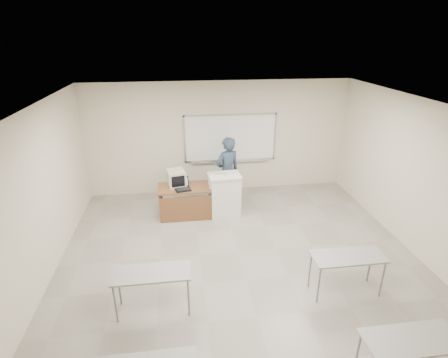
{
  "coord_description": "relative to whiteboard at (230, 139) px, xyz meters",
  "views": [
    {
      "loc": [
        -1.07,
        -4.98,
        4.14
      ],
      "look_at": [
        -0.11,
        2.2,
        1.07
      ],
      "focal_mm": 28.0,
      "sensor_mm": 36.0,
      "label": 1
    }
  ],
  "objects": [
    {
      "name": "podium",
      "position": [
        -0.36,
        -1.47,
        -0.96
      ],
      "size": [
        0.74,
        0.54,
        1.04
      ],
      "rotation": [
        0.0,
        0.0,
        0.08
      ],
      "color": "silver",
      "rests_on": "floor"
    },
    {
      "name": "mouse",
      "position": [
        -0.69,
        -1.57,
        -0.71
      ],
      "size": [
        0.11,
        0.09,
        0.04
      ],
      "primitive_type": "ellipsoid",
      "rotation": [
        0.0,
        0.0,
        -0.3
      ],
      "color": "#B5B6BC",
      "rests_on": "instructor_desk"
    },
    {
      "name": "floor",
      "position": [
        -0.3,
        -3.97,
        -1.49
      ],
      "size": [
        7.0,
        8.0,
        0.01
      ],
      "primitive_type": "cube",
      "color": "gray",
      "rests_on": "ground"
    },
    {
      "name": "whiteboard",
      "position": [
        0.0,
        0.0,
        0.0
      ],
      "size": [
        2.48,
        0.1,
        1.31
      ],
      "color": "white",
      "rests_on": "floor"
    },
    {
      "name": "instructor_desk",
      "position": [
        -1.24,
        -1.48,
        -0.94
      ],
      "size": [
        1.39,
        0.69,
        0.75
      ],
      "rotation": [
        0.0,
        0.0,
        0.0
      ],
      "color": "brown",
      "rests_on": "floor"
    },
    {
      "name": "student_desks",
      "position": [
        -0.3,
        -5.32,
        -0.81
      ],
      "size": [
        4.4,
        2.2,
        0.73
      ],
      "color": "gray",
      "rests_on": "floor"
    },
    {
      "name": "presenter",
      "position": [
        -0.22,
        -0.96,
        -0.58
      ],
      "size": [
        0.78,
        0.65,
        1.81
      ],
      "primitive_type": "imported",
      "rotation": [
        0.0,
        0.0,
        3.53
      ],
      "color": "black",
      "rests_on": "floor"
    },
    {
      "name": "keyboard",
      "position": [
        -0.51,
        -1.39,
        -0.43
      ],
      "size": [
        0.45,
        0.27,
        0.02
      ],
      "primitive_type": "cube",
      "rotation": [
        0.0,
        0.0,
        -0.33
      ],
      "color": "#B4B192",
      "rests_on": "podium"
    },
    {
      "name": "crt_monitor",
      "position": [
        -1.49,
        -1.24,
        -0.55
      ],
      "size": [
        0.41,
        0.46,
        0.39
      ],
      "rotation": [
        0.0,
        0.0,
        0.2
      ],
      "color": "#B4B192",
      "rests_on": "instructor_desk"
    },
    {
      "name": "laptop",
      "position": [
        -1.34,
        -1.49,
        -0.67
      ],
      "size": [
        0.35,
        0.33,
        0.26
      ],
      "rotation": [
        0.0,
        0.0,
        0.22
      ],
      "color": "black",
      "rests_on": "instructor_desk"
    }
  ]
}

